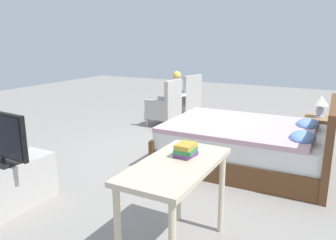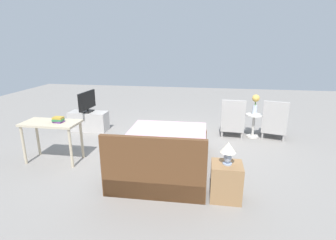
% 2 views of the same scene
% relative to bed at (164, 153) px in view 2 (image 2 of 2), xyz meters
% --- Properties ---
extents(ground_plane, '(16.00, 16.00, 0.00)m').
position_rel_bed_xyz_m(ground_plane, '(0.02, -0.97, -0.30)').
color(ground_plane, gray).
extents(bed, '(1.54, 2.13, 0.96)m').
position_rel_bed_xyz_m(bed, '(0.00, 0.00, 0.00)').
color(bed, brown).
rests_on(bed, ground_plane).
extents(armchair_by_window_left, '(0.66, 0.66, 0.92)m').
position_rel_bed_xyz_m(armchair_by_window_left, '(-2.31, -1.98, 0.08)').
color(armchair_by_window_left, '#ADA8A3').
rests_on(armchair_by_window_left, ground_plane).
extents(armchair_by_window_right, '(0.57, 0.57, 0.92)m').
position_rel_bed_xyz_m(armchair_by_window_right, '(-1.34, -1.98, 0.08)').
color(armchair_by_window_right, '#ADA8A3').
rests_on(armchair_by_window_right, ground_plane).
extents(side_table, '(0.40, 0.40, 0.56)m').
position_rel_bed_xyz_m(side_table, '(-1.83, -1.98, 0.05)').
color(side_table, beige).
rests_on(side_table, ground_plane).
extents(flower_vase, '(0.17, 0.17, 0.48)m').
position_rel_bed_xyz_m(flower_vase, '(-1.83, -1.98, 0.55)').
color(flower_vase, silver).
rests_on(flower_vase, side_table).
extents(nightstand, '(0.44, 0.41, 0.55)m').
position_rel_bed_xyz_m(nightstand, '(-1.05, 0.78, -0.02)').
color(nightstand, '#997047').
rests_on(nightstand, ground_plane).
extents(table_lamp, '(0.22, 0.22, 0.33)m').
position_rel_bed_xyz_m(table_lamp, '(-1.05, 0.78, 0.46)').
color(table_lamp, '#9EADC6').
rests_on(table_lamp, nightstand).
extents(tv_stand, '(0.96, 0.40, 0.49)m').
position_rel_bed_xyz_m(tv_stand, '(2.28, -1.84, -0.05)').
color(tv_stand, '#B7B2AD').
rests_on(tv_stand, ground_plane).
extents(tv_flatscreen, '(0.22, 0.77, 0.52)m').
position_rel_bed_xyz_m(tv_flatscreen, '(2.28, -1.84, 0.46)').
color(tv_flatscreen, black).
rests_on(tv_flatscreen, tv_stand).
extents(vanity_desk, '(1.04, 0.52, 0.78)m').
position_rel_bed_xyz_m(vanity_desk, '(2.13, -0.01, 0.36)').
color(vanity_desk, beige).
rests_on(vanity_desk, ground_plane).
extents(book_stack, '(0.19, 0.16, 0.11)m').
position_rel_bed_xyz_m(book_stack, '(1.97, -0.01, 0.53)').
color(book_stack, '#66387A').
rests_on(book_stack, vanity_desk).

